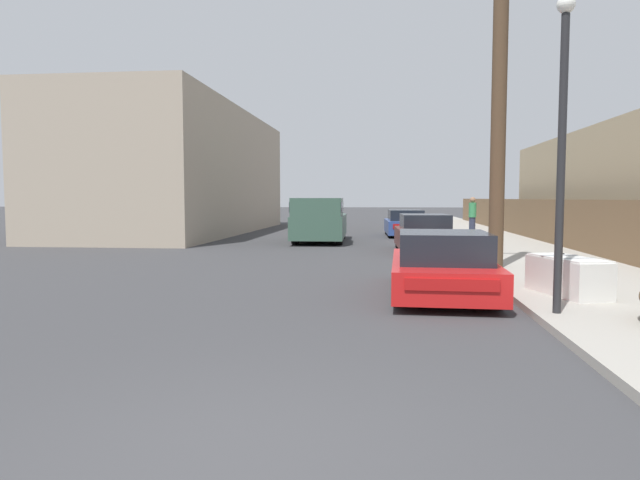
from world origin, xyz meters
name	(u,v)px	position (x,y,z in m)	size (l,w,h in m)	color
ground_plane	(247,462)	(0.00, 0.00, 0.00)	(220.00, 220.00, 0.00)	#38383A
sidewalk_curb	(477,236)	(5.30, 23.50, 0.06)	(4.20, 63.00, 0.12)	#9E998E
discarded_fridge	(568,276)	(4.19, 6.70, 0.46)	(1.13, 1.82, 0.70)	silver
parked_sports_car_red	(442,266)	(2.03, 7.10, 0.56)	(1.96, 4.33, 1.22)	red
car_parked_mid	(424,234)	(2.32, 16.07, 0.61)	(1.96, 4.09, 1.29)	#5B1E19
car_parked_far	(405,224)	(1.96, 24.12, 0.60)	(2.01, 4.43, 1.27)	#2D478C
pickup_truck	(319,220)	(-1.72, 19.69, 0.92)	(2.25, 5.49, 1.84)	#385647
utility_pole	(499,102)	(3.70, 10.72, 4.19)	(1.80, 0.36, 7.98)	#4C3826
street_lamp	(562,131)	(3.52, 5.01, 2.81)	(0.26, 0.26, 4.63)	#232326
wooden_fence	(531,219)	(7.25, 21.69, 0.95)	(0.08, 42.21, 1.67)	brown
building_left_block	(183,173)	(-9.76, 25.81, 3.20)	(7.00, 19.18, 6.39)	tan
pedestrian	(472,216)	(4.95, 22.86, 1.03)	(0.34, 0.34, 1.76)	#282D42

